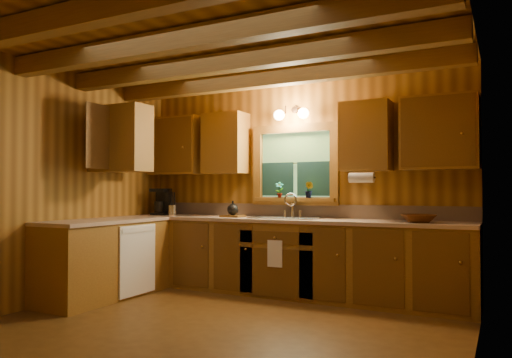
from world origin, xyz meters
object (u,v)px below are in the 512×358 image
Objects in this scene: cutting_board at (233,216)px; wicker_basket at (418,218)px; coffee_maker at (162,202)px; sink at (287,222)px.

wicker_basket is at bearing 3.02° from cutting_board.
sink is at bearing -17.93° from coffee_maker.
sink is 2.30× the size of coffee_maker.
sink reaches higher than cutting_board.
coffee_maker reaches higher than wicker_basket.
coffee_maker is 1.15m from cutting_board.
coffee_maker reaches higher than sink.
wicker_basket is (1.51, -0.09, 0.09)m from sink.
coffee_maker is at bearing 178.74° from wicker_basket.
cutting_board is (-0.71, -0.06, 0.06)m from sink.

